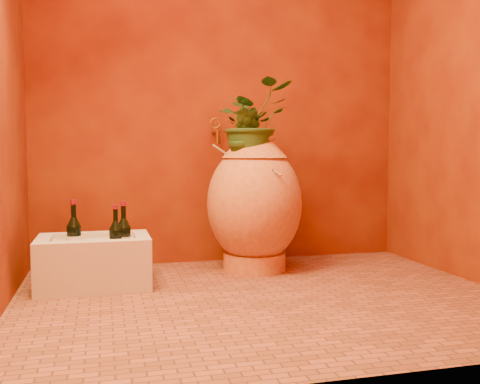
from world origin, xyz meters
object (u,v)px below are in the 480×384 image
object	(u,v)px
wine_bottle_a	(74,239)
wine_bottle_b	(116,241)
wall_tap	(216,130)
wine_bottle_c	(124,239)
amphora	(254,203)
stone_basin	(94,263)

from	to	relation	value
wine_bottle_a	wine_bottle_b	xyz separation A→B (m)	(0.22, -0.08, -0.01)
wine_bottle_b	wall_tap	bearing A→B (deg)	38.85
wine_bottle_a	wall_tap	world-z (taller)	wall_tap
wall_tap	wine_bottle_a	bearing A→B (deg)	-152.87
wine_bottle_a	wine_bottle_c	distance (m)	0.27
amphora	wine_bottle_c	world-z (taller)	amphora
stone_basin	wall_tap	size ratio (longest dim) A/B	3.45
wine_bottle_b	wall_tap	xyz separation A→B (m)	(0.66, 0.53, 0.63)
amphora	wine_bottle_c	size ratio (longest dim) A/B	2.66
wine_bottle_a	amphora	bearing A→B (deg)	10.06
wine_bottle_a	wall_tap	distance (m)	1.17
stone_basin	wine_bottle_c	bearing A→B (deg)	-19.37
wine_bottle_a	wine_bottle_b	world-z (taller)	wine_bottle_a
wine_bottle_b	wine_bottle_c	xyz separation A→B (m)	(0.04, 0.02, 0.01)
amphora	stone_basin	world-z (taller)	amphora
stone_basin	wall_tap	distance (m)	1.18
wall_tap	amphora	bearing A→B (deg)	-53.79
amphora	wine_bottle_c	distance (m)	0.86
stone_basin	wine_bottle_b	bearing A→B (deg)	-32.74
wine_bottle_a	wine_bottle_b	size ratio (longest dim) A/B	1.08
wine_bottle_c	wine_bottle_a	bearing A→B (deg)	166.58
wall_tap	wine_bottle_b	bearing A→B (deg)	-141.15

